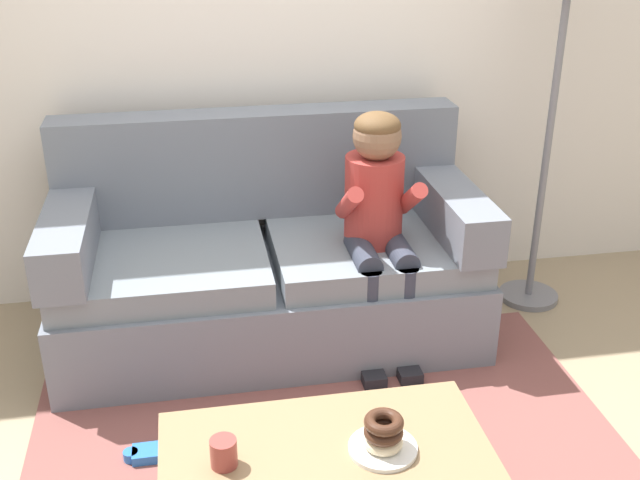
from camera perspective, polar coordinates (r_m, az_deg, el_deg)
The scene contains 11 objects.
ground at distance 3.08m, azimuth 0.45°, elevation -14.69°, with size 10.00×10.00×0.00m, color #9E896B.
wall_back at distance 3.80m, azimuth -3.55°, elevation 16.35°, with size 8.00×0.10×2.80m, color silver.
couch at distance 3.58m, azimuth -3.92°, elevation -1.77°, with size 1.91×0.90×1.01m.
coffee_table at distance 2.43m, azimuth 0.43°, elevation -16.09°, with size 1.00×0.53×0.41m.
person_child at distance 3.34m, azimuth 4.34°, elevation 2.06°, with size 0.34×0.58×1.10m.
plate at distance 2.40m, azimuth 4.70°, elevation -15.18°, with size 0.21×0.21×0.01m, color white.
donut at distance 2.38m, azimuth 4.72°, elevation -14.72°, with size 0.12×0.12×0.04m, color beige.
donut_second at distance 2.36m, azimuth 4.75°, elevation -14.05°, with size 0.12×0.12×0.04m, color #422619.
donut_third at distance 2.34m, azimuth 4.78°, elevation -13.36°, with size 0.12×0.12×0.04m, color #422619.
mug at distance 2.33m, azimuth -7.19°, elevation -15.43°, with size 0.08×0.08×0.09m, color #993D38.
toy_controller at distance 3.04m, azimuth -12.24°, elevation -15.31°, with size 0.23×0.09×0.05m.
Camera 1 is at (-0.45, -2.33, 1.96)m, focal length 42.97 mm.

